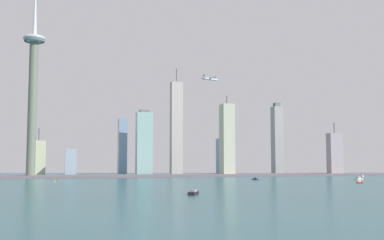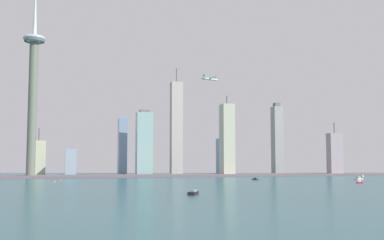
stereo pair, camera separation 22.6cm
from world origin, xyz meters
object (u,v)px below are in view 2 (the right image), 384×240
(channel_buoy_1, at_px, (61,180))
(skyscraper_8, at_px, (38,158))
(skyscraper_5, at_px, (277,140))
(airplane, at_px, (210,79))
(skyscraper_6, at_px, (144,144))
(skyscraper_0, at_px, (227,140))
(skyscraper_2, at_px, (176,128))
(boat_5, at_px, (256,179))
(boat_1, at_px, (358,178))
(channel_buoy_0, at_px, (55,181))
(boat_3, at_px, (360,182))
(skyscraper_9, at_px, (335,154))
(boat_4, at_px, (193,193))
(skyscraper_3, at_px, (71,163))
(observation_tower, at_px, (33,81))
(boat_0, at_px, (362,176))
(skyscraper_4, at_px, (122,147))
(skyscraper_1, at_px, (221,157))

(channel_buoy_1, bearing_deg, skyscraper_8, 99.25)
(skyscraper_5, distance_m, airplane, 199.96)
(skyscraper_6, bearing_deg, skyscraper_0, -17.87)
(skyscraper_2, bearing_deg, boat_5, -82.09)
(boat_1, bearing_deg, boat_5, -36.92)
(channel_buoy_0, bearing_deg, skyscraper_5, 31.38)
(skyscraper_8, bearing_deg, skyscraper_6, -15.17)
(skyscraper_2, xyz_separation_m, boat_3, (108.11, -393.19, -83.53))
(channel_buoy_1, bearing_deg, skyscraper_9, 12.87)
(skyscraper_8, bearing_deg, channel_buoy_0, -83.90)
(boat_4, bearing_deg, skyscraper_6, 25.23)
(boat_3, relative_size, channel_buoy_0, 3.85)
(skyscraper_3, distance_m, channel_buoy_0, 214.31)
(observation_tower, height_order, boat_5, observation_tower)
(skyscraper_5, relative_size, skyscraper_6, 1.23)
(boat_5, distance_m, channel_buoy_0, 250.49)
(boat_0, xyz_separation_m, boat_1, (-67.04, -85.68, -0.16))
(channel_buoy_1, distance_m, airplane, 314.86)
(channel_buoy_0, bearing_deg, boat_3, -21.23)
(skyscraper_0, height_order, skyscraper_2, skyscraper_2)
(skyscraper_6, bearing_deg, airplane, -19.28)
(skyscraper_4, relative_size, boat_1, 5.93)
(skyscraper_4, bearing_deg, boat_0, -31.21)
(skyscraper_8, bearing_deg, skyscraper_4, 4.05)
(observation_tower, height_order, skyscraper_3, observation_tower)
(observation_tower, xyz_separation_m, airplane, (280.82, 8.70, 18.11))
(skyscraper_0, relative_size, boat_3, 18.61)
(skyscraper_8, distance_m, boat_0, 519.56)
(skyscraper_1, bearing_deg, boat_4, -111.67)
(skyscraper_6, height_order, boat_0, skyscraper_6)
(skyscraper_0, bearing_deg, observation_tower, -179.46)
(skyscraper_9, height_order, boat_5, skyscraper_9)
(boat_5, bearing_deg, skyscraper_4, -164.38)
(skyscraper_3, xyz_separation_m, airplane, (222.56, -41.37, 139.27))
(skyscraper_0, distance_m, skyscraper_2, 123.00)
(skyscraper_6, relative_size, boat_3, 15.32)
(boat_1, height_order, boat_4, boat_1)
(skyscraper_1, distance_m, channel_buoy_0, 376.79)
(skyscraper_5, bearing_deg, boat_5, -121.53)
(observation_tower, relative_size, channel_buoy_1, 189.39)
(airplane, bearing_deg, observation_tower, 159.32)
(skyscraper_6, distance_m, channel_buoy_1, 218.55)
(boat_5, bearing_deg, skyscraper_2, 176.32)
(skyscraper_5, height_order, boat_3, skyscraper_5)
(skyscraper_8, relative_size, boat_4, 5.79)
(skyscraper_0, xyz_separation_m, channel_buoy_0, (-273.26, -164.77, -58.49))
(observation_tower, bearing_deg, channel_buoy_0, -77.97)
(skyscraper_2, bearing_deg, skyscraper_1, -20.90)
(skyscraper_5, bearing_deg, boat_0, -75.58)
(skyscraper_4, relative_size, boat_3, 13.95)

